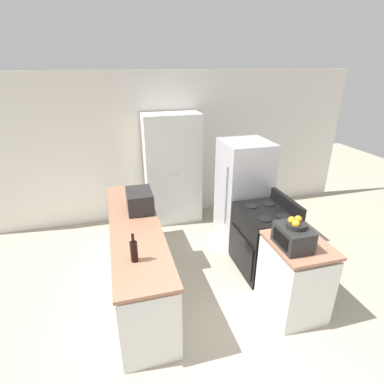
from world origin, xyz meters
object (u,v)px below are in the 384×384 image
(toaster_oven, at_px, (293,237))
(fruit_bowl, at_px, (296,223))
(refrigerator, at_px, (243,193))
(wine_bottle, at_px, (134,251))
(microwave, at_px, (140,201))
(pantry_cabinet, at_px, (173,170))
(stove, at_px, (263,240))

(toaster_oven, height_order, fruit_bowl, fruit_bowl)
(refrigerator, relative_size, fruit_bowl, 8.06)
(refrigerator, height_order, wine_bottle, refrigerator)
(wine_bottle, bearing_deg, fruit_bowl, -6.64)
(wine_bottle, bearing_deg, toaster_oven, -6.80)
(wine_bottle, height_order, fruit_bowl, fruit_bowl)
(microwave, distance_m, fruit_bowl, 1.96)
(microwave, height_order, toaster_oven, microwave)
(pantry_cabinet, xyz_separation_m, fruit_bowl, (0.75, -2.59, 0.21))
(microwave, xyz_separation_m, toaster_oven, (1.45, -1.30, -0.02))
(wine_bottle, bearing_deg, pantry_cabinet, 69.55)
(microwave, distance_m, toaster_oven, 1.95)
(wine_bottle, bearing_deg, stove, 19.20)
(refrigerator, xyz_separation_m, toaster_oven, (-0.17, -1.61, 0.20))
(microwave, relative_size, toaster_oven, 1.15)
(wine_bottle, bearing_deg, microwave, 80.81)
(stove, relative_size, toaster_oven, 2.73)
(stove, distance_m, wine_bottle, 1.97)
(wine_bottle, relative_size, fruit_bowl, 1.49)
(microwave, relative_size, wine_bottle, 1.48)
(stove, xyz_separation_m, refrigerator, (0.03, 0.79, 0.36))
(toaster_oven, xyz_separation_m, fruit_bowl, (0.01, 0.00, 0.16))
(refrigerator, relative_size, microwave, 3.66)
(wine_bottle, distance_m, toaster_oven, 1.64)
(fruit_bowl, bearing_deg, pantry_cabinet, 106.13)
(microwave, height_order, fruit_bowl, fruit_bowl)
(stove, distance_m, toaster_oven, 1.00)
(stove, height_order, wine_bottle, wine_bottle)
(microwave, bearing_deg, refrigerator, 10.68)
(stove, bearing_deg, wine_bottle, -160.80)
(microwave, xyz_separation_m, wine_bottle, (-0.18, -1.11, -0.02))
(pantry_cabinet, distance_m, wine_bottle, 2.56)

